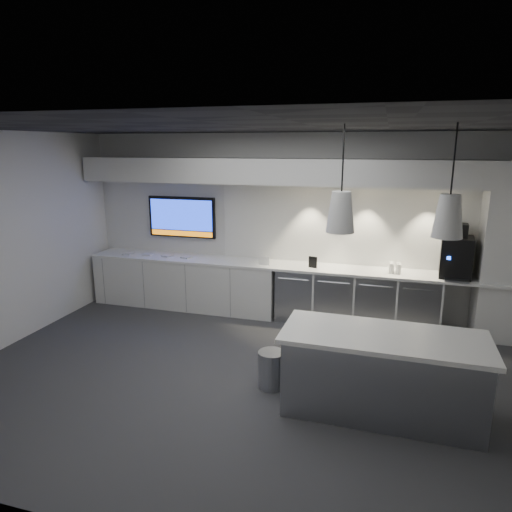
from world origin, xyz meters
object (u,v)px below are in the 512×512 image
(wall_tv, at_px, (182,217))
(island, at_px, (382,374))
(coffee_machine, at_px, (456,255))
(bin, at_px, (271,369))

(wall_tv, relative_size, island, 0.59)
(island, distance_m, coffee_machine, 2.80)
(wall_tv, xyz_separation_m, coffee_machine, (4.52, -0.25, -0.33))
(wall_tv, xyz_separation_m, bin, (2.31, -2.57, -1.34))
(island, relative_size, bin, 4.75)
(wall_tv, height_order, bin, wall_tv)
(island, height_order, bin, island)
(island, relative_size, coffee_machine, 2.67)
(bin, xyz_separation_m, coffee_machine, (2.21, 2.32, 1.00))
(bin, relative_size, coffee_machine, 0.56)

